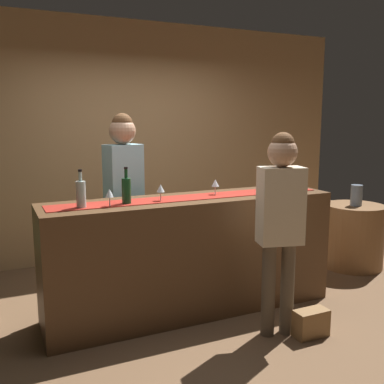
{
  "coord_description": "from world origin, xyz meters",
  "views": [
    {
      "loc": [
        -1.58,
        -3.44,
        1.73
      ],
      "look_at": [
        0.0,
        0.0,
        1.09
      ],
      "focal_mm": 41.1,
      "sensor_mm": 36.0,
      "label": 1
    }
  ],
  "objects_px": {
    "wine_glass_mid_counter": "(161,189)",
    "wine_glass_far_end": "(109,194)",
    "wine_glass_near_customer": "(215,183)",
    "round_side_table": "(353,236)",
    "bartender": "(124,184)",
    "wine_bottle_green": "(126,190)",
    "handbag": "(311,323)",
    "customer_sipping": "(280,214)",
    "vase_on_side_table": "(356,195)",
    "wine_bottle_clear": "(81,194)"
  },
  "relations": [
    {
      "from": "handbag",
      "to": "wine_bottle_clear",
      "type": "bearing_deg",
      "value": 154.03
    },
    {
      "from": "wine_bottle_green",
      "to": "bartender",
      "type": "distance_m",
      "value": 0.64
    },
    {
      "from": "bartender",
      "to": "handbag",
      "type": "relative_size",
      "value": 6.35
    },
    {
      "from": "wine_bottle_clear",
      "to": "wine_bottle_green",
      "type": "relative_size",
      "value": 1.0
    },
    {
      "from": "handbag",
      "to": "customer_sipping",
      "type": "bearing_deg",
      "value": 145.89
    },
    {
      "from": "wine_glass_near_customer",
      "to": "bartender",
      "type": "bearing_deg",
      "value": 141.99
    },
    {
      "from": "wine_glass_far_end",
      "to": "handbag",
      "type": "height_order",
      "value": "wine_glass_far_end"
    },
    {
      "from": "wine_bottle_green",
      "to": "wine_bottle_clear",
      "type": "bearing_deg",
      "value": -178.0
    },
    {
      "from": "customer_sipping",
      "to": "round_side_table",
      "type": "bearing_deg",
      "value": 43.71
    },
    {
      "from": "wine_glass_far_end",
      "to": "wine_bottle_clear",
      "type": "bearing_deg",
      "value": 167.64
    },
    {
      "from": "wine_bottle_clear",
      "to": "handbag",
      "type": "height_order",
      "value": "wine_bottle_clear"
    },
    {
      "from": "wine_glass_mid_counter",
      "to": "handbag",
      "type": "height_order",
      "value": "wine_glass_mid_counter"
    },
    {
      "from": "wine_bottle_clear",
      "to": "vase_on_side_table",
      "type": "xyz_separation_m",
      "value": [
        3.17,
        0.33,
        -0.3
      ]
    },
    {
      "from": "wine_bottle_green",
      "to": "wine_glass_far_end",
      "type": "relative_size",
      "value": 2.1
    },
    {
      "from": "wine_glass_near_customer",
      "to": "handbag",
      "type": "bearing_deg",
      "value": -65.05
    },
    {
      "from": "customer_sipping",
      "to": "wine_glass_mid_counter",
      "type": "bearing_deg",
      "value": 153.43
    },
    {
      "from": "bartender",
      "to": "wine_glass_near_customer",
      "type": "bearing_deg",
      "value": 128.08
    },
    {
      "from": "wine_glass_mid_counter",
      "to": "wine_glass_far_end",
      "type": "relative_size",
      "value": 1.0
    },
    {
      "from": "wine_bottle_green",
      "to": "bartender",
      "type": "bearing_deg",
      "value": 75.97
    },
    {
      "from": "wine_bottle_clear",
      "to": "wine_glass_far_end",
      "type": "bearing_deg",
      "value": -12.36
    },
    {
      "from": "wine_glass_near_customer",
      "to": "customer_sipping",
      "type": "xyz_separation_m",
      "value": [
        0.19,
        -0.73,
        -0.15
      ]
    },
    {
      "from": "wine_glass_near_customer",
      "to": "handbag",
      "type": "distance_m",
      "value": 1.43
    },
    {
      "from": "wine_bottle_green",
      "to": "vase_on_side_table",
      "type": "bearing_deg",
      "value": 6.36
    },
    {
      "from": "wine_bottle_clear",
      "to": "customer_sipping",
      "type": "relative_size",
      "value": 0.19
    },
    {
      "from": "wine_glass_mid_counter",
      "to": "round_side_table",
      "type": "bearing_deg",
      "value": 7.74
    },
    {
      "from": "wine_glass_far_end",
      "to": "customer_sipping",
      "type": "xyz_separation_m",
      "value": [
        1.19,
        -0.6,
        -0.15
      ]
    },
    {
      "from": "bartender",
      "to": "vase_on_side_table",
      "type": "distance_m",
      "value": 2.68
    },
    {
      "from": "wine_bottle_green",
      "to": "wine_glass_far_end",
      "type": "xyz_separation_m",
      "value": [
        -0.15,
        -0.06,
        -0.01
      ]
    },
    {
      "from": "wine_glass_near_customer",
      "to": "wine_glass_far_end",
      "type": "distance_m",
      "value": 1.02
    },
    {
      "from": "wine_bottle_green",
      "to": "wine_glass_far_end",
      "type": "height_order",
      "value": "wine_bottle_green"
    },
    {
      "from": "customer_sipping",
      "to": "wine_glass_far_end",
      "type": "bearing_deg",
      "value": 168.04
    },
    {
      "from": "wine_glass_mid_counter",
      "to": "customer_sipping",
      "type": "xyz_separation_m",
      "value": [
        0.75,
        -0.65,
        -0.15
      ]
    },
    {
      "from": "wine_bottle_green",
      "to": "customer_sipping",
      "type": "relative_size",
      "value": 0.19
    },
    {
      "from": "wine_bottle_green",
      "to": "vase_on_side_table",
      "type": "relative_size",
      "value": 1.26
    },
    {
      "from": "round_side_table",
      "to": "vase_on_side_table",
      "type": "relative_size",
      "value": 3.08
    },
    {
      "from": "wine_glass_near_customer",
      "to": "bartender",
      "type": "height_order",
      "value": "bartender"
    },
    {
      "from": "bartender",
      "to": "wine_bottle_green",
      "type": "bearing_deg",
      "value": 62.06
    },
    {
      "from": "bartender",
      "to": "wine_bottle_clear",
      "type": "bearing_deg",
      "value": 36.77
    },
    {
      "from": "wine_bottle_clear",
      "to": "customer_sipping",
      "type": "distance_m",
      "value": 1.55
    },
    {
      "from": "wine_bottle_green",
      "to": "round_side_table",
      "type": "relative_size",
      "value": 0.41
    },
    {
      "from": "bartender",
      "to": "round_side_table",
      "type": "height_order",
      "value": "bartender"
    },
    {
      "from": "wine_glass_mid_counter",
      "to": "wine_glass_far_end",
      "type": "height_order",
      "value": "same"
    },
    {
      "from": "round_side_table",
      "to": "handbag",
      "type": "xyz_separation_m",
      "value": [
        -1.56,
        -1.15,
        -0.26
      ]
    },
    {
      "from": "customer_sipping",
      "to": "bartender",
      "type": "bearing_deg",
      "value": 139.24
    },
    {
      "from": "bartender",
      "to": "customer_sipping",
      "type": "distance_m",
      "value": 1.56
    },
    {
      "from": "wine_glass_near_customer",
      "to": "vase_on_side_table",
      "type": "bearing_deg",
      "value": 6.82
    },
    {
      "from": "wine_glass_near_customer",
      "to": "wine_glass_mid_counter",
      "type": "xyz_separation_m",
      "value": [
        -0.56,
        -0.08,
        0.0
      ]
    },
    {
      "from": "wine_bottle_green",
      "to": "wine_glass_far_end",
      "type": "distance_m",
      "value": 0.17
    },
    {
      "from": "wine_glass_near_customer",
      "to": "customer_sipping",
      "type": "height_order",
      "value": "customer_sipping"
    },
    {
      "from": "round_side_table",
      "to": "wine_bottle_clear",
      "type": "bearing_deg",
      "value": -173.68
    }
  ]
}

